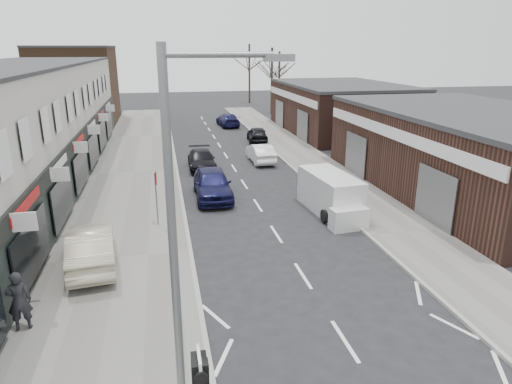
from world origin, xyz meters
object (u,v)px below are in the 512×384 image
parked_car_left_a (212,184)px  parked_car_right_a (261,153)px  sedan_on_pavement (91,246)px  street_lamp (183,247)px  parked_car_right_c (228,120)px  warning_sign (156,182)px  pedestrian (19,301)px  white_van (331,195)px  parked_car_left_b (202,160)px  parked_car_right_b (257,134)px

parked_car_left_a → parked_car_right_a: 8.80m
sedan_on_pavement → parked_car_left_a: bearing=-132.7°
street_lamp → parked_car_right_c: street_lamp is taller
warning_sign → parked_car_right_a: bearing=57.1°
pedestrian → parked_car_left_a: size_ratio=0.38×
pedestrian → warning_sign: bearing=-125.8°
white_van → parked_car_left_b: white_van is taller
parked_car_left_a → parked_car_left_b: bearing=90.8°
white_van → parked_car_left_a: bearing=142.3°
warning_sign → sedan_on_pavement: (-2.48, -3.75, -1.31)m
parked_car_left_a → parked_car_right_c: size_ratio=1.04×
parked_car_left_b → parked_car_left_a: bearing=-89.0°
parked_car_right_a → warning_sign: bearing=56.3°
parked_car_right_c → pedestrian: bearing=68.4°
warning_sign → parked_car_left_b: (2.96, 10.29, -1.56)m
sedan_on_pavement → parked_car_left_b: bearing=-117.9°
sedan_on_pavement → parked_car_right_c: sedan_on_pavement is taller
parked_car_right_a → pedestrian: bearing=58.5°
warning_sign → parked_car_right_a: warning_sign is taller
white_van → parked_car_right_a: bearing=90.8°
pedestrian → street_lamp: bearing=123.3°
parked_car_left_a → parked_car_right_a: (4.40, 7.61, -0.15)m
street_lamp → warning_sign: (-0.63, 12.80, -2.42)m
warning_sign → white_van: bearing=1.4°
parked_car_right_b → parked_car_right_c: 9.03m
pedestrian → white_van: bearing=-156.3°
white_van → sedan_on_pavement: white_van is taller
pedestrian → parked_car_right_c: 37.07m
pedestrian → parked_car_right_c: bearing=-116.3°
street_lamp → white_van: street_lamp is taller
pedestrian → sedan_on_pavement: bearing=-119.1°
white_van → parked_car_right_b: size_ratio=1.30×
parked_car_left_a → parked_car_right_b: 16.00m
warning_sign → parked_car_right_c: 28.64m
parked_car_left_a → parked_car_right_c: bearing=80.3°
street_lamp → parked_car_left_b: 23.54m
white_van → parked_car_right_a: white_van is taller
parked_car_left_b → warning_sign: bearing=-105.0°
white_van → sedan_on_pavement: bearing=-165.6°
parked_car_left_b → parked_car_right_b: 10.16m
warning_sign → parked_car_right_a: 13.62m
street_lamp → parked_car_right_b: street_lamp is taller
street_lamp → pedestrian: street_lamp is taller
warning_sign → white_van: (8.56, 0.20, -1.27)m
white_van → pedestrian: bearing=-153.2°
white_van → parked_car_right_c: 27.46m
parked_car_left_b → parked_car_right_c: 17.90m
street_lamp → warning_sign: size_ratio=2.96×
parked_car_right_a → parked_car_left_a: bearing=59.2°
warning_sign → parked_car_left_a: bearing=51.7°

